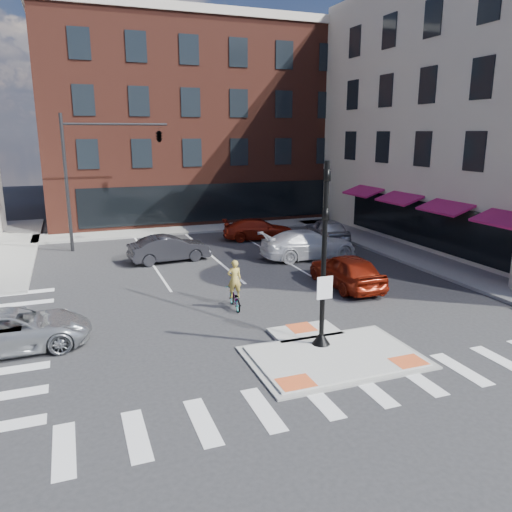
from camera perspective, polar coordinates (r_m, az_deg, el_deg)
name	(u,v)px	position (r m, az deg, el deg)	size (l,w,h in m)	color
ground	(327,352)	(16.64, 8.08, -10.81)	(120.00, 120.00, 0.00)	#28282B
refuge_island	(331,354)	(16.42, 8.52, -10.99)	(5.40, 4.65, 0.13)	gray
sidewalk_e	(409,254)	(30.27, 17.10, 0.23)	(3.00, 24.00, 0.15)	gray
sidewalk_n	(221,227)	(37.34, -4.02, 3.33)	(26.00, 3.00, 0.15)	gray
building_n	(187,122)	(46.38, -7.85, 14.89)	(24.40, 18.40, 15.50)	#54241A
building_far_left	(95,149)	(65.32, -17.93, 11.59)	(10.00, 12.00, 10.00)	slate
building_far_right	(195,140)	(69.18, -7.01, 13.07)	(12.00, 12.00, 12.00)	brown
signal_pole	(323,279)	(16.14, 7.70, -2.65)	(0.60, 0.60, 5.98)	black
mast_arm_signal	(135,145)	(31.45, -13.68, 12.24)	(6.10, 2.24, 8.00)	black
silver_suv	(13,330)	(18.20, -26.04, -7.63)	(2.26, 4.89, 1.36)	#ABAFB3
red_sedan	(347,270)	(23.20, 10.31, -1.64)	(1.86, 4.63, 1.58)	maroon
white_pickup	(309,244)	(28.25, 6.03, 1.33)	(2.23, 5.50, 1.59)	white
bg_car_dark	(169,248)	(27.84, -9.88, 0.85)	(1.53, 4.39, 1.45)	#25252A
bg_car_silver	(327,230)	(32.85, 8.09, 2.98)	(1.79, 4.45, 1.52)	silver
bg_car_red	(259,229)	(33.12, 0.29, 3.07)	(1.91, 4.71, 1.37)	#9B1F0E
cyclist	(235,292)	(20.14, -2.47, -4.16)	(0.64, 1.59, 2.01)	#3F3F44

